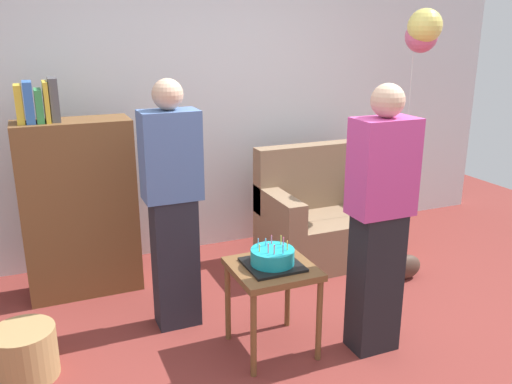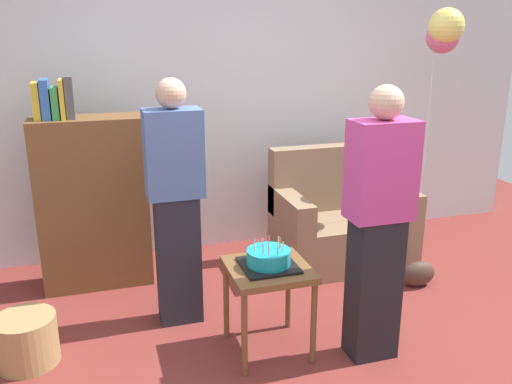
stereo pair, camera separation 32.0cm
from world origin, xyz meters
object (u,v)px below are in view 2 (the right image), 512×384
birthday_cake (268,259)px  person_blowing_candles (176,203)px  couch (340,222)px  handbag (418,274)px  side_table (268,279)px  wicker_basket (26,340)px  balloon_bunch (445,31)px  person_holding_cake (378,226)px  bookshelf (92,200)px

birthday_cake → person_blowing_candles: bearing=130.3°
couch → handbag: size_ratio=3.93×
handbag → side_table: bearing=-161.0°
wicker_basket → balloon_bunch: size_ratio=0.17×
handbag → person_holding_cake: bearing=-138.9°
couch → birthday_cake: size_ratio=3.44×
couch → bookshelf: 2.02m
person_blowing_candles → person_holding_cake: size_ratio=1.00×
person_blowing_candles → balloon_bunch: size_ratio=0.79×
bookshelf → handbag: size_ratio=5.69×
bookshelf → wicker_basket: bearing=-113.6°
side_table → person_blowing_candles: size_ratio=0.34×
person_blowing_candles → balloon_bunch: bearing=31.6°
couch → balloon_bunch: balloon_bunch is taller
side_table → balloon_bunch: 2.40m
birthday_cake → person_holding_cake: person_holding_cake is taller
person_holding_cake → person_blowing_candles: bearing=-18.7°
side_table → handbag: bearing=19.0°
person_holding_cake → balloon_bunch: (1.13, 1.13, 1.06)m
birthday_cake → person_holding_cake: 0.66m
bookshelf → balloon_bunch: bearing=-7.9°
side_table → person_blowing_candles: bearing=130.3°
person_holding_cake → balloon_bunch: balloon_bunch is taller
birthday_cake → balloon_bunch: bearing=27.8°
couch → wicker_basket: (-2.42, -0.82, -0.19)m
couch → bookshelf: bookshelf is taller
couch → person_holding_cake: (-0.43, -1.34, 0.49)m
person_blowing_candles → bookshelf: bearing=146.9°
person_blowing_candles → balloon_bunch: 2.44m
birthday_cake → person_blowing_candles: 0.74m
person_blowing_candles → handbag: size_ratio=5.82×
couch → person_blowing_candles: size_ratio=0.67×
bookshelf → side_table: 1.62m
wicker_basket → bookshelf: bearing=66.4°
birthday_cake → side_table: bearing=169.5°
wicker_basket → handbag: size_ratio=1.29×
birthday_cake → handbag: birthday_cake is taller
side_table → birthday_cake: size_ratio=1.75×
bookshelf → person_blowing_candles: size_ratio=0.98×
side_table → wicker_basket: (-1.41, 0.29, -0.33)m
birthday_cake → person_holding_cake: (0.58, -0.22, 0.22)m
bookshelf → birthday_cake: 1.61m
couch → person_blowing_candles: 1.65m
birthday_cake → person_blowing_candles: size_ratio=0.20×
handbag → balloon_bunch: 1.87m
handbag → balloon_bunch: balloon_bunch is taller
birthday_cake → handbag: size_ratio=1.14×
wicker_basket → balloon_bunch: bearing=11.1°
couch → person_holding_cake: bearing=-107.9°
bookshelf → birthday_cake: bearing=-52.7°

